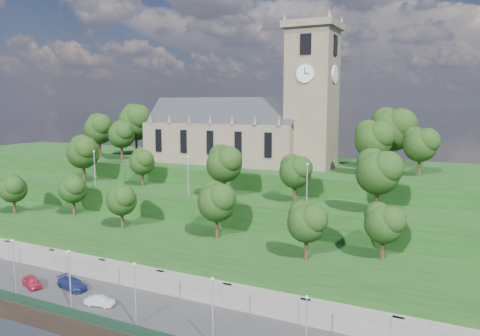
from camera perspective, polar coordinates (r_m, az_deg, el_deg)
The scene contains 17 objects.
ground at distance 61.17m, azimuth -20.19°, elevation -18.68°, with size 320.00×320.00×0.00m, color black.
promenade at distance 64.55m, azimuth -16.21°, elevation -16.07°, with size 160.00×12.00×2.00m, color #2D2D30.
quay_wall at distance 60.66m, azimuth -20.28°, elevation -17.76°, with size 160.00×0.50×2.20m, color black.
fence at distance 60.44m, azimuth -19.88°, elevation -16.28°, with size 160.00×0.10×1.20m, color #163221.
retaining_wall at distance 68.10m, azimuth -12.76°, elevation -13.28°, with size 160.00×2.10×5.00m.
embankment_lower at distance 72.05m, azimuth -9.71°, elevation -10.74°, with size 160.00×12.00×8.00m, color #163B13.
embankment_upper at distance 80.19m, azimuth -5.05°, elevation -7.24°, with size 160.00×10.00×12.00m, color #163B13.
hilltop at distance 97.86m, azimuth 1.41°, elevation -3.54°, with size 160.00×32.00×15.00m, color #163B13.
church at distance 92.06m, azimuth 0.82°, elevation 5.17°, with size 38.60×12.35×27.60m.
trees_lower at distance 68.23m, azimuth -7.94°, elevation -3.98°, with size 65.84×8.75×8.09m.
trees_upper at distance 75.36m, azimuth -3.48°, elevation 0.87°, with size 60.83×8.25×9.05m.
trees_hilltop at distance 93.25m, azimuth -1.13°, elevation 4.90°, with size 73.32×16.54×11.84m.
lamp_posts_promenade at distance 61.65m, azimuth -20.05°, elevation -12.11°, with size 60.36×0.36×7.38m.
lamp_posts_upper at distance 75.71m, azimuth -6.33°, elevation -0.54°, with size 40.36×0.36×6.53m.
car_left at distance 71.58m, azimuth -24.04°, elevation -12.55°, with size 1.68×4.18×1.42m, color #A91C32.
car_middle at distance 62.59m, azimuth -16.72°, elevation -15.26°, with size 1.31×3.75×1.23m, color #A1A0A5.
car_right at distance 68.81m, azimuth -19.79°, elevation -13.12°, with size 2.08×5.11×1.48m, color navy.
Camera 1 is at (40.82, -36.81, 26.84)m, focal length 35.00 mm.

